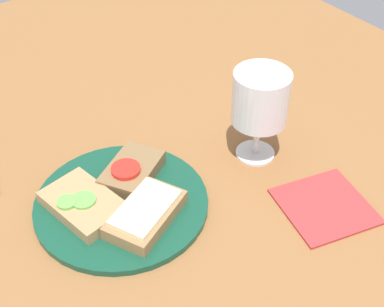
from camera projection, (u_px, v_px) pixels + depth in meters
wooden_table at (124, 182)px, 82.58cm from camera, size 140.00×140.00×3.00cm
plate at (121, 203)px, 76.31cm from camera, size 24.84×24.84×1.03cm
sandwich_with_cheese at (146, 213)px, 72.42cm from camera, size 13.43×11.32×2.72cm
sandwich_with_tomato at (132, 171)px, 78.97cm from camera, size 11.86×10.78×2.90cm
sandwich_with_cucumber at (83, 204)px, 74.18cm from camera, size 9.76×12.85×2.35cm
wine_glass at (260, 102)px, 78.89cm from camera, size 8.51×8.51×14.98cm
napkin at (325, 206)px, 76.35cm from camera, size 14.44×14.39×0.40cm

